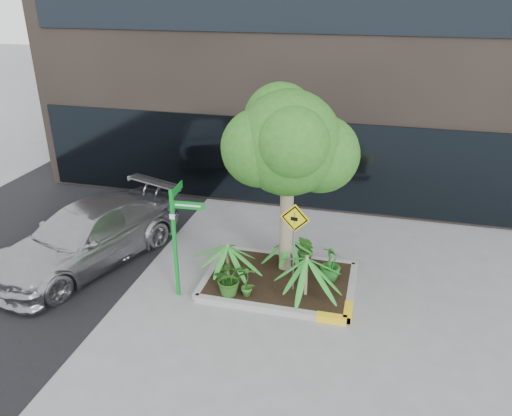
% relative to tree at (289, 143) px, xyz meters
% --- Properties ---
extents(ground, '(80.00, 80.00, 0.00)m').
position_rel_tree_xyz_m(ground, '(-0.23, -0.82, -3.15)').
color(ground, gray).
rests_on(ground, ground).
extents(asphalt_road, '(7.00, 80.00, 0.01)m').
position_rel_tree_xyz_m(asphalt_road, '(-6.73, -0.82, -3.15)').
color(asphalt_road, black).
rests_on(asphalt_road, ground).
extents(planter, '(3.35, 2.36, 0.15)m').
position_rel_tree_xyz_m(planter, '(0.00, -0.54, -3.05)').
color(planter, '#9E9E99').
rests_on(planter, ground).
extents(tree, '(2.88, 2.55, 4.32)m').
position_rel_tree_xyz_m(tree, '(0.00, 0.00, 0.00)').
color(tree, tan).
rests_on(tree, ground).
extents(palm_front, '(1.05, 1.05, 1.16)m').
position_rel_tree_xyz_m(palm_front, '(0.64, -0.99, -2.13)').
color(palm_front, tan).
rests_on(palm_front, ground).
extents(palm_left, '(0.94, 0.94, 1.05)m').
position_rel_tree_xyz_m(palm_left, '(-1.16, -0.73, -2.22)').
color(palm_left, tan).
rests_on(palm_left, ground).
extents(palm_back, '(0.81, 0.81, 0.91)m').
position_rel_tree_xyz_m(palm_back, '(0.07, 0.12, -2.33)').
color(palm_back, tan).
rests_on(palm_back, ground).
extents(parked_car, '(3.52, 5.32, 1.43)m').
position_rel_tree_xyz_m(parked_car, '(-4.67, -0.67, -2.44)').
color(parked_car, '#9E9DA2').
rests_on(parked_car, ground).
extents(shrub_a, '(0.95, 0.95, 0.79)m').
position_rel_tree_xyz_m(shrub_a, '(-0.92, -1.37, -2.61)').
color(shrub_a, '#225217').
rests_on(shrub_a, planter).
extents(shrub_b, '(0.64, 0.64, 0.82)m').
position_rel_tree_xyz_m(shrub_b, '(1.07, -0.28, -2.60)').
color(shrub_b, '#1E661E').
rests_on(shrub_b, planter).
extents(shrub_c, '(0.43, 0.43, 0.75)m').
position_rel_tree_xyz_m(shrub_c, '(-0.54, -1.37, -2.63)').
color(shrub_c, '#2E641F').
rests_on(shrub_c, planter).
extents(shrub_d, '(0.62, 0.62, 0.81)m').
position_rel_tree_xyz_m(shrub_d, '(0.45, 0.17, -2.60)').
color(shrub_d, '#2B641D').
rests_on(shrub_d, planter).
extents(street_sign_post, '(0.73, 0.72, 2.47)m').
position_rel_tree_xyz_m(street_sign_post, '(-2.02, -1.43, -1.63)').
color(street_sign_post, '#0D8F26').
rests_on(street_sign_post, ground).
extents(cattle_sign, '(0.62, 0.12, 2.03)m').
position_rel_tree_xyz_m(cattle_sign, '(0.34, -0.90, -1.63)').
color(cattle_sign, slate).
rests_on(cattle_sign, ground).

